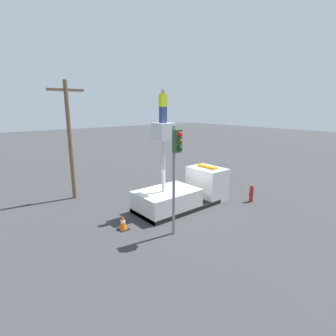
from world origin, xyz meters
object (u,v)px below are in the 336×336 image
(fire_hydrant, at_px, (251,193))
(traffic_cone_rear, at_px, (123,223))
(bucket_truck, at_px, (184,192))
(worker, at_px, (163,106))
(utility_pole, at_px, (70,137))
(traffic_light_pole, at_px, (176,160))

(fire_hydrant, xyz_separation_m, traffic_cone_rear, (-8.30, 1.81, -0.19))
(traffic_cone_rear, bearing_deg, bucket_truck, 5.47)
(worker, relative_size, traffic_cone_rear, 2.36)
(bucket_truck, height_order, utility_pole, utility_pole)
(fire_hydrant, bearing_deg, bucket_truck, 149.53)
(bucket_truck, relative_size, fire_hydrant, 5.48)
(worker, xyz_separation_m, traffic_light_pole, (-1.27, -2.50, -2.33))
(fire_hydrant, bearing_deg, worker, 157.41)
(traffic_light_pole, bearing_deg, fire_hydrant, 2.23)
(traffic_light_pole, xyz_separation_m, utility_pole, (-1.79, 8.17, 0.44))
(traffic_light_pole, height_order, fire_hydrant, traffic_light_pole)
(fire_hydrant, bearing_deg, traffic_light_pole, -177.77)
(worker, relative_size, traffic_light_pole, 0.34)
(bucket_truck, distance_m, traffic_cone_rear, 4.54)
(utility_pole, bearing_deg, worker, -61.63)
(traffic_light_pole, bearing_deg, bucket_truck, 41.33)
(fire_hydrant, distance_m, utility_pole, 12.11)
(fire_hydrant, xyz_separation_m, utility_pole, (-8.45, 7.91, 3.54))
(traffic_light_pole, bearing_deg, utility_pole, 102.38)
(traffic_light_pole, distance_m, fire_hydrant, 7.35)
(traffic_light_pole, distance_m, traffic_cone_rear, 4.22)
(traffic_light_pole, xyz_separation_m, traffic_cone_rear, (-1.64, 2.07, -3.29))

